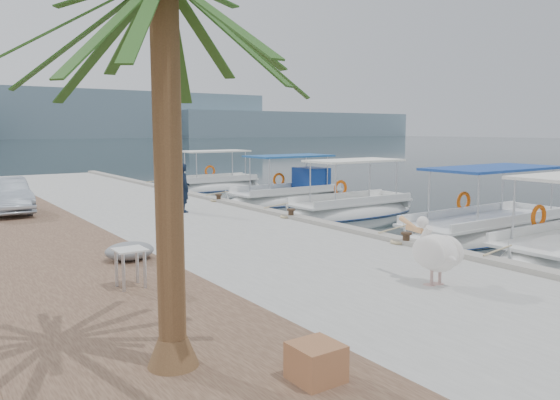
% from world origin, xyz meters
% --- Properties ---
extents(ground, '(400.00, 400.00, 0.00)m').
position_xyz_m(ground, '(0.00, 0.00, 0.00)').
color(ground, black).
rests_on(ground, ground).
extents(concrete_quay, '(6.00, 40.00, 0.50)m').
position_xyz_m(concrete_quay, '(-3.00, 5.00, 0.25)').
color(concrete_quay, '#9D9D97').
rests_on(concrete_quay, ground).
extents(quay_curb, '(0.44, 40.00, 0.12)m').
position_xyz_m(quay_curb, '(-0.22, 5.00, 0.56)').
color(quay_curb, gray).
rests_on(quay_curb, concrete_quay).
extents(cobblestone_strip, '(4.00, 40.00, 0.50)m').
position_xyz_m(cobblestone_strip, '(-8.00, 5.00, 0.25)').
color(cobblestone_strip, brown).
rests_on(cobblestone_strip, ground).
extents(distant_hills, '(330.00, 60.00, 18.00)m').
position_xyz_m(distant_hills, '(29.61, 201.49, 7.61)').
color(distant_hills, slate).
rests_on(distant_hills, ground).
extents(fishing_caique_b, '(7.84, 2.42, 2.83)m').
position_xyz_m(fishing_caique_b, '(4.51, -2.47, 0.12)').
color(fishing_caique_b, white).
rests_on(fishing_caique_b, ground).
extents(fishing_caique_c, '(6.44, 2.07, 2.83)m').
position_xyz_m(fishing_caique_c, '(3.81, 3.21, 0.13)').
color(fishing_caique_c, white).
rests_on(fishing_caique_c, ground).
extents(fishing_caique_d, '(6.54, 2.24, 2.83)m').
position_xyz_m(fishing_caique_d, '(3.97, 7.72, 0.20)').
color(fishing_caique_d, white).
rests_on(fishing_caique_d, ground).
extents(fishing_caique_e, '(6.18, 2.05, 2.83)m').
position_xyz_m(fishing_caique_e, '(3.68, 14.64, 0.13)').
color(fishing_caique_e, white).
rests_on(fishing_caique_e, ground).
extents(mooring_bollards, '(0.28, 20.28, 0.33)m').
position_xyz_m(mooring_bollards, '(-0.35, 1.50, 0.69)').
color(mooring_bollards, black).
rests_on(mooring_bollards, concrete_quay).
extents(pelican, '(0.71, 1.62, 1.25)m').
position_xyz_m(pelican, '(-2.59, -6.25, 1.14)').
color(pelican, tan).
rests_on(pelican, concrete_quay).
extents(fisherman, '(0.51, 0.69, 1.73)m').
position_xyz_m(fisherman, '(-2.62, 4.83, 1.37)').
color(fisherman, black).
rests_on(fisherman, concrete_quay).
extents(parked_car, '(1.30, 3.73, 1.23)m').
position_xyz_m(parked_car, '(-7.84, 8.18, 1.11)').
color(parked_car, '#AEBAC7').
rests_on(parked_car, cobblestone_strip).
extents(wooden_crate, '(0.55, 0.55, 0.44)m').
position_xyz_m(wooden_crate, '(-6.91, -8.10, 0.72)').
color(wooden_crate, brown).
rests_on(wooden_crate, cobblestone_strip).
extents(tarp_bundle, '(1.10, 0.90, 0.40)m').
position_xyz_m(tarp_bundle, '(-6.66, -1.04, 0.70)').
color(tarp_bundle, slate).
rests_on(tarp_bundle, cobblestone_strip).
extents(folding_table, '(0.55, 0.55, 0.73)m').
position_xyz_m(folding_table, '(-7.39, -3.17, 1.02)').
color(folding_table, silver).
rests_on(folding_table, cobblestone_strip).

